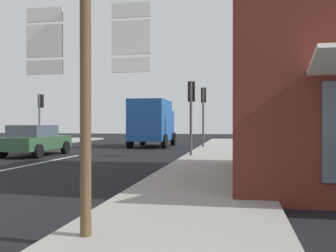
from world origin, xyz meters
TOP-DOWN VIEW (x-y plane):
  - ground_plane at (0.00, 10.00)m, footprint 80.00×80.00m
  - sidewalk_right at (6.80, 8.00)m, footprint 3.09×44.00m
  - lane_centre_stripe at (0.00, 6.00)m, footprint 0.16×12.00m
  - sedan_far at (-1.95, 11.48)m, footprint 1.98×4.20m
  - delivery_truck at (2.04, 19.25)m, footprint 2.50×5.01m
  - route_sign_post at (5.73, -0.84)m, footprint 1.66×0.14m
  - traffic_light_far_left at (-5.55, 18.54)m, footprint 0.30×0.49m
  - traffic_light_near_right at (5.55, 11.66)m, footprint 0.30×0.49m
  - traffic_light_far_right at (5.55, 17.78)m, footprint 0.30×0.49m

SIDE VIEW (x-z plane):
  - ground_plane at x=0.00m, z-range 0.00..0.00m
  - lane_centre_stripe at x=0.00m, z-range 0.00..0.01m
  - sidewalk_right at x=6.80m, z-range 0.00..0.14m
  - sedan_far at x=-1.95m, z-range 0.03..1.50m
  - delivery_truck at x=2.04m, z-range 0.13..3.18m
  - route_sign_post at x=5.73m, z-range 0.31..3.51m
  - traffic_light_near_right at x=5.55m, z-range 0.83..4.25m
  - traffic_light_far_left at x=-5.55m, z-range 0.85..4.36m
  - traffic_light_far_right at x=5.55m, z-range 0.89..4.60m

